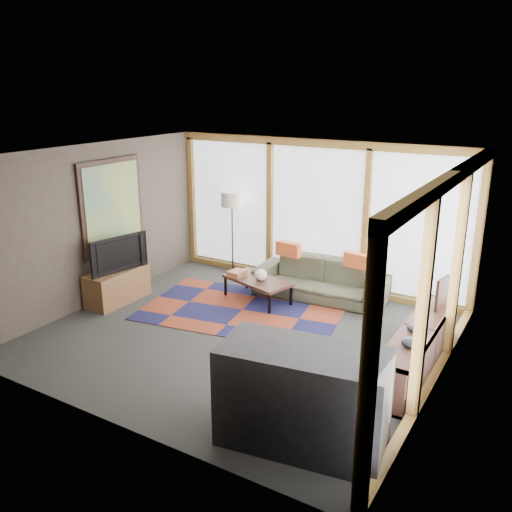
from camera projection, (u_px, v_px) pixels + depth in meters
The scene contains 17 objects.
ground at pixel (242, 335), 7.83m from camera, with size 5.50×5.50×0.00m, color #292927.
room_envelope at pixel (292, 229), 7.58m from camera, with size 5.52×5.02×2.62m.
rug at pixel (242, 310), 8.70m from camera, with size 3.10×1.99×0.01m, color maroon.
sofa at pixel (321, 279), 9.15m from camera, with size 2.22×0.87×0.65m, color #353627.
pillow_left at pixel (288, 249), 9.28m from camera, with size 0.44×0.13×0.24m, color #D85726.
pillow_right at pixel (357, 261), 8.70m from camera, with size 0.43×0.13×0.24m, color #D85726.
floor_lamp at pixel (232, 233), 10.20m from camera, with size 0.40×0.40×1.58m, color #2E2218, non-canonical shape.
coffee_table at pixel (257, 290), 9.04m from camera, with size 1.15×0.58×0.38m, color #361D17, non-canonical shape.
book_stack at pixel (237, 273), 9.11m from camera, with size 0.23×0.29×0.10m, color #915C37.
vase at pixel (261, 275), 8.90m from camera, with size 0.22×0.22×0.19m, color beige.
bookshelf at pixel (418, 349), 6.82m from camera, with size 0.43×2.36×0.59m, color #361D17, non-canonical shape.
bowl_a at pixel (411, 343), 6.21m from camera, with size 0.21×0.21×0.11m, color black.
bowl_b at pixel (413, 328), 6.61m from camera, with size 0.15×0.15×0.08m, color black.
shelf_picture at pixel (442, 293), 7.22m from camera, with size 0.04×0.34×0.44m, color black.
tv_console at pixel (118, 286), 8.99m from camera, with size 0.46×1.11×0.56m, color brown.
television at pixel (116, 253), 8.80m from camera, with size 1.03×0.14×0.59m, color black.
bar_counter at pixel (303, 397), 5.35m from camera, with size 1.65×0.77×1.04m, color black.
Camera 1 is at (3.82, -6.01, 3.48)m, focal length 38.00 mm.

